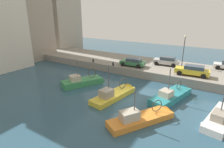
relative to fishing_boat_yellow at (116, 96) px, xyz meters
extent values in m
plane|color=#2D5166|center=(0.15, -1.05, -0.12)|extent=(80.00, 80.00, 0.00)
cube|color=gray|center=(11.65, -1.05, 0.48)|extent=(9.00, 56.00, 1.20)
cube|color=gold|center=(-0.38, 0.06, -0.12)|extent=(6.32, 2.70, 1.12)
cone|color=gold|center=(2.99, -0.46, -0.12)|extent=(1.13, 1.73, 1.61)
cube|color=#B2A893|center=(-0.38, 0.06, 0.39)|extent=(6.06, 2.52, 0.08)
cube|color=gray|center=(-1.59, 0.24, 0.86)|extent=(1.51, 1.34, 0.86)
cylinder|color=#4C4C51|center=(-1.19, 0.18, 2.16)|extent=(0.10, 0.10, 3.55)
torus|color=#3F3833|center=(1.31, -0.20, 1.18)|extent=(1.37, 0.29, 1.38)
sphere|color=white|center=(-2.05, 1.31, 0.05)|extent=(0.32, 0.32, 0.32)
cube|color=white|center=(0.52, -10.48, -0.12)|extent=(5.97, 2.73, 1.26)
cube|color=#896B4C|center=(0.52, -10.48, 0.45)|extent=(5.72, 2.56, 0.08)
cube|color=gray|center=(-0.34, -10.31, 0.84)|extent=(1.66, 1.25, 0.71)
cylinder|color=#4C4C51|center=(0.10, -10.40, 1.97)|extent=(0.10, 0.10, 3.04)
sphere|color=white|center=(-1.01, -9.25, 0.07)|extent=(0.32, 0.32, 0.32)
cube|color=#388951|center=(0.82, 5.75, -0.12)|extent=(5.59, 4.19, 1.54)
cone|color=#388951|center=(3.47, 4.33, -0.12)|extent=(1.60, 1.93, 1.70)
cube|color=#896B4C|center=(0.82, 5.75, 0.58)|extent=(5.33, 3.95, 0.08)
cube|color=#B7AD99|center=(-0.02, 6.20, 0.99)|extent=(1.73, 1.72, 0.74)
cylinder|color=#4C4C51|center=(0.32, 6.02, 1.94)|extent=(0.10, 0.10, 2.73)
torus|color=#3F3833|center=(2.13, 5.05, 1.30)|extent=(1.12, 0.65, 1.22)
sphere|color=white|center=(-0.10, 7.42, 0.11)|extent=(0.32, 0.32, 0.32)
cube|color=orange|center=(-3.29, -4.52, -0.12)|extent=(6.14, 4.66, 1.12)
cone|color=orange|center=(-0.37, -6.31, -0.12)|extent=(1.56, 1.77, 1.52)
cube|color=#B2A893|center=(-3.29, -4.52, 0.39)|extent=(5.85, 4.41, 0.08)
cube|color=#B7AD99|center=(-4.31, -3.90, 0.86)|extent=(1.87, 1.68, 0.86)
cylinder|color=#4C4C51|center=(-3.91, -4.14, 1.80)|extent=(0.10, 0.10, 2.83)
torus|color=#3F3833|center=(-1.82, -5.42, 1.07)|extent=(1.03, 0.67, 1.15)
sphere|color=white|center=(-4.38, -2.76, 0.05)|extent=(0.32, 0.32, 0.32)
cube|color=teal|center=(2.67, -5.56, -0.12)|extent=(6.42, 3.42, 1.40)
cone|color=teal|center=(5.97, -6.43, -0.12)|extent=(1.31, 1.90, 1.73)
cube|color=#9E7A51|center=(2.67, -5.56, 0.51)|extent=(6.14, 3.21, 0.08)
cube|color=#B7AD99|center=(1.65, -5.29, 0.92)|extent=(1.54, 1.46, 0.74)
cylinder|color=#4C4C51|center=(2.03, -5.39, 2.04)|extent=(0.10, 0.10, 3.06)
torus|color=#3F3833|center=(4.33, -5.99, 1.14)|extent=(1.03, 0.34, 1.05)
sphere|color=white|center=(1.16, -4.07, 0.09)|extent=(0.32, 0.32, 0.32)
cube|color=#B7B7BC|center=(12.21, -2.16, 1.67)|extent=(1.84, 3.99, 0.63)
cube|color=#384756|center=(12.22, -2.36, 2.23)|extent=(1.56, 2.26, 0.50)
cylinder|color=black|center=(11.32, -0.88, 1.40)|extent=(0.25, 0.65, 0.64)
cylinder|color=black|center=(12.97, -0.80, 1.40)|extent=(0.25, 0.65, 0.64)
cylinder|color=black|center=(11.46, -3.53, 1.40)|extent=(0.25, 0.65, 0.64)
cylinder|color=black|center=(13.10, -3.45, 1.40)|extent=(0.25, 0.65, 0.64)
cube|color=gold|center=(8.98, -6.59, 1.67)|extent=(1.86, 4.41, 0.63)
cube|color=#384756|center=(8.99, -6.80, 2.22)|extent=(1.56, 2.50, 0.47)
cylinder|color=black|center=(8.09, -5.17, 1.40)|extent=(0.26, 0.65, 0.64)
cylinder|color=black|center=(9.70, -5.07, 1.40)|extent=(0.26, 0.65, 0.64)
cylinder|color=black|center=(8.26, -8.10, 1.40)|extent=(0.26, 0.65, 0.64)
cylinder|color=black|center=(9.87, -8.01, 1.40)|extent=(0.26, 0.65, 0.64)
cube|color=#387547|center=(8.95, 2.20, 1.63)|extent=(2.04, 3.94, 0.55)
cube|color=#384756|center=(8.96, 2.01, 2.14)|extent=(1.71, 2.25, 0.47)
cylinder|color=black|center=(7.97, 3.44, 1.40)|extent=(0.26, 0.65, 0.64)
cylinder|color=black|center=(9.74, 3.56, 1.40)|extent=(0.26, 0.65, 0.64)
cylinder|color=black|center=(8.15, 0.84, 1.40)|extent=(0.26, 0.65, 0.64)
cylinder|color=black|center=(9.93, 0.97, 1.40)|extent=(0.26, 0.65, 0.64)
cylinder|color=black|center=(13.79, -9.44, 1.40)|extent=(0.26, 0.65, 0.64)
cylinder|color=black|center=(15.49, -9.35, 1.40)|extent=(0.26, 0.65, 0.64)
cylinder|color=#2D2D33|center=(7.50, 4.95, 1.36)|extent=(0.28, 0.28, 0.55)
cylinder|color=#2D2D33|center=(7.50, 8.95, 1.36)|extent=(0.28, 0.28, 0.55)
cylinder|color=#38383D|center=(13.15, -4.46, 3.33)|extent=(0.12, 0.12, 4.50)
sphere|color=#F2EACC|center=(13.15, -4.46, 5.73)|extent=(0.36, 0.36, 0.36)
cube|color=#B2A899|center=(16.95, 25.98, 9.73)|extent=(8.06, 6.52, 19.70)
cube|color=#A39384|center=(6.64, 25.29, 9.53)|extent=(8.07, 7.73, 19.30)
camera|label=1|loc=(-16.46, -9.70, 9.02)|focal=29.12mm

